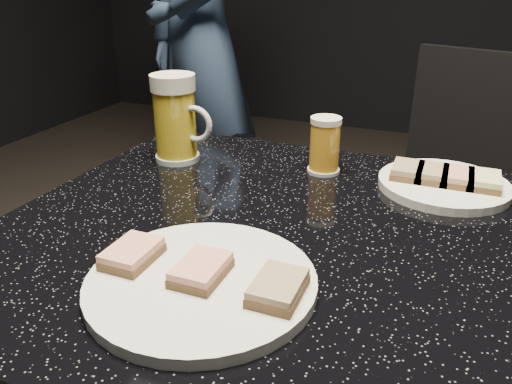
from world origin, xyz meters
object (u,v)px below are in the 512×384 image
at_px(plate_large, 202,282).
at_px(beer_mug, 176,118).
at_px(patron, 199,39).
at_px(table, 256,359).
at_px(chair, 455,194).
at_px(plate_small, 443,185).
at_px(beer_tumbler, 325,145).

relative_size(plate_large, beer_mug, 1.63).
height_order(patron, table, patron).
relative_size(plate_large, table, 0.34).
distance_m(plate_large, table, 0.30).
bearing_deg(chair, table, -108.45).
xyz_separation_m(plate_small, patron, (-0.94, 0.93, 0.07)).
bearing_deg(plate_small, table, -135.67).
bearing_deg(patron, plate_small, -8.78).
xyz_separation_m(plate_large, plate_small, (0.23, 0.39, 0.00)).
bearing_deg(plate_large, table, 89.94).
height_order(plate_small, patron, patron).
height_order(plate_small, table, plate_small).
bearing_deg(patron, chair, 16.49).
bearing_deg(plate_large, beer_mug, 123.65).
xyz_separation_m(table, beer_mug, (-0.23, 0.19, 0.32)).
distance_m(plate_large, plate_small, 0.46).
relative_size(plate_small, patron, 0.12).
xyz_separation_m(plate_small, beer_tumbler, (-0.20, -0.00, 0.04)).
distance_m(plate_small, chair, 0.64).
height_order(table, beer_tumbler, beer_tumbler).
relative_size(plate_large, beer_tumbler, 2.63).
bearing_deg(beer_mug, beer_tumbler, 9.17).
distance_m(patron, beer_mug, 1.09).
distance_m(beer_tumbler, chair, 0.70).
bearing_deg(plate_small, plate_large, -121.02).
height_order(plate_small, chair, chair).
bearing_deg(patron, beer_tumbler, -15.59).
xyz_separation_m(patron, table, (0.70, -1.16, -0.32)).
distance_m(plate_large, chair, 1.05).
distance_m(patron, beer_tumbler, 1.19).
bearing_deg(plate_large, beer_tumbler, 84.82).
distance_m(plate_small, beer_mug, 0.47).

